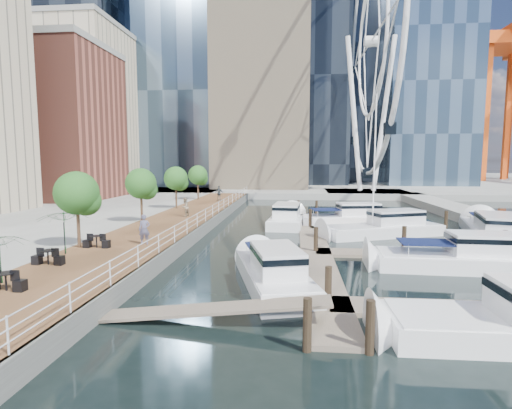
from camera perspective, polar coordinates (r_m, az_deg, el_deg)
The scene contains 17 objects.
ground at distance 19.65m, azimuth 0.78°, elevation -12.18°, with size 520.00×520.00×0.00m, color black.
boardwalk at distance 35.65m, azimuth -11.75°, elevation -3.09°, with size 6.00×60.00×1.00m, color brown.
seawall at distance 34.88m, azimuth -7.03°, elevation -3.21°, with size 0.25×60.00×1.00m, color #595954.
land_far at distance 120.72m, azimuth 4.81°, elevation 3.54°, with size 200.00×114.00×1.00m, color gray.
breakwater at distance 43.14m, azimuth 30.83°, elevation -2.23°, with size 4.00×60.00×1.00m, color gray.
pier at distance 71.89m, azimuth 15.50°, elevation 1.49°, with size 14.00×12.00×1.00m, color gray.
railing at distance 34.75m, azimuth -7.22°, elevation -1.54°, with size 0.10×60.00×1.05m, color white, non-canonical shape.
floating_docks at distance 29.82m, azimuth 17.94°, elevation -5.10°, with size 16.00×34.00×2.60m.
midrise_condos at distance 57.83m, azimuth -32.77°, elevation 12.45°, with size 19.00×67.00×28.00m.
ferris_wheel at distance 74.32m, azimuth 16.12°, elevation 21.41°, with size 5.80×45.60×47.80m.
street_trees at distance 35.10m, azimuth -16.12°, elevation 2.88°, with size 2.60×42.60×4.60m.
cafe_tables at distance 20.99m, azimuth -29.65°, elevation -7.92°, with size 2.50×13.70×0.74m.
yacht_foreground at distance 26.09m, azimuth 27.75°, elevation -8.25°, with size 2.95×11.00×2.15m, color white, non-canonical shape.
pedestrian_near at distance 25.94m, azimuth -15.67°, elevation -3.45°, with size 0.69×0.45×1.89m, color #4D4C66.
pedestrian_mid at distance 37.93m, azimuth -10.11°, elevation -0.37°, with size 0.87×0.68×1.79m, color #85745C.
pedestrian_far at distance 52.79m, azimuth -5.29°, elevation 1.61°, with size 1.11×0.46×1.89m, color #31383E.
moored_yachts at distance 33.03m, azimuth 17.69°, elevation -4.87°, with size 22.95×32.10×11.50m.
Camera 1 is at (1.54, -18.57, 6.22)m, focal length 28.00 mm.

